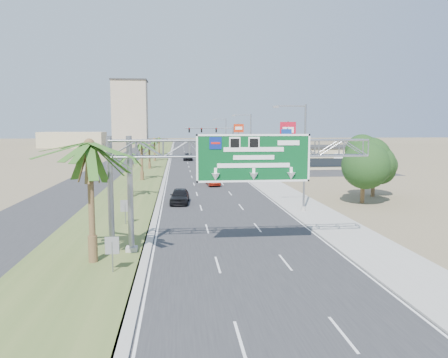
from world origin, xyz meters
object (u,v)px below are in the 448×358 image
Objects in this scene: car_left_lane at (180,196)px; pole_sign_red_near at (288,133)px; sign_gantry at (228,157)px; pole_sign_blue at (287,141)px; pole_sign_red_far at (239,132)px; car_mid_lane at (213,180)px; car_far at (188,157)px; store_building at (311,157)px; signal_mast at (223,142)px; palm_near at (89,145)px; car_right_lane at (230,166)px.

car_left_lane is 27.32m from pole_sign_red_near.
pole_sign_blue reaches higher than sign_gantry.
car_mid_lane is at bearing -103.59° from pole_sign_red_far.
car_left_lane is 0.84× the size of car_far.
car_mid_lane is at bearing -151.58° from pole_sign_blue.
car_left_lane is at bearing -104.92° from pole_sign_red_far.
pole_sign_red_far reaches higher than store_building.
sign_gantry is 0.93× the size of store_building.
signal_mast is 1.17× the size of pole_sign_red_far.
car_left_lane is 0.60× the size of pole_sign_blue.
pole_sign_red_near reaches higher than car_far.
sign_gantry is at bearing -96.44° from car_mid_lane.
store_building reaches higher than car_left_lane.
pole_sign_red_near is 1.25m from pole_sign_blue.
car_left_lane is at bearing -90.12° from car_far.
car_left_lane is at bearing -111.84° from car_mid_lane.
car_far is (7.47, 78.87, -6.12)m from palm_near.
pole_sign_red_near is at bearing 25.91° from car_mid_lane.
pole_sign_red_near is at bearing 68.81° from pole_sign_blue.
car_right_lane is 17.78m from pole_sign_blue.
pole_sign_red_far is at bearing 96.94° from pole_sign_blue.
store_building is 2.02× the size of pole_sign_red_near.
palm_near is 0.81× the size of signal_mast.
palm_near reaches higher than pole_sign_blue.
pole_sign_red_near is (16.70, 20.72, 6.20)m from car_left_lane.
signal_mast is 1.84× the size of car_far.
car_left_lane is (5.14, 19.63, -6.13)m from palm_near.
pole_sign_red_near is 1.14× the size of pole_sign_blue.
pole_sign_red_near is (14.37, -38.52, 6.19)m from car_far.
pole_sign_blue is (16.55, 20.34, 5.02)m from car_left_lane.
store_building is at bearing 62.05° from pole_sign_red_near.
pole_sign_blue is (21.69, 39.98, -1.11)m from palm_near.
store_building is 46.40m from car_left_lane.
car_far reaches higher than car_right_lane.
car_right_lane is 17.89m from pole_sign_red_near.
car_left_lane is at bearing -101.76° from signal_mast.
sign_gantry is 77.13m from car_far.
pole_sign_red_near is (7.46, -23.62, 2.15)m from signal_mast.
sign_gantry is at bearing 13.32° from palm_near.
sign_gantry is 32.05m from car_mid_lane.
signal_mast is at bearing 107.53° from pole_sign_red_near.
car_far is at bearing 110.45° from pole_sign_red_near.
pole_sign_blue is at bearing -67.79° from car_far.
sign_gantry is 1.63× the size of signal_mast.
signal_mast is 25.11m from pole_sign_blue.
palm_near is 57.77m from car_right_lane.
pole_sign_red_far is (18.20, 68.64, 0.02)m from palm_near.
pole_sign_red_far is at bearing -41.51° from car_far.
car_right_lane is 14.93m from pole_sign_red_far.
car_mid_lane is at bearing 73.84° from palm_near.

